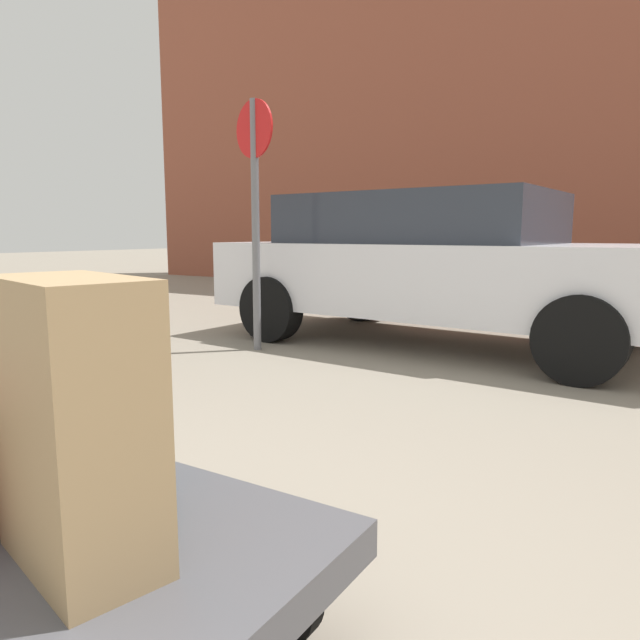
# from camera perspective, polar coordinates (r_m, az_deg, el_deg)

# --- Properties ---
(ground_plane) EXTENTS (60.00, 60.00, 0.00)m
(ground_plane) POSITION_cam_1_polar(r_m,az_deg,el_deg) (1.87, -22.28, -26.39)
(ground_plane) COLOR gray
(luggage_cart) EXTENTS (1.37, 0.76, 0.34)m
(luggage_cart) POSITION_cam_1_polar(r_m,az_deg,el_deg) (1.74, -22.80, -19.02)
(luggage_cart) COLOR #4C4C51
(luggage_cart) RESTS_ON ground_plane
(suitcase_teal_front_right) EXTENTS (0.38, 0.29, 0.59)m
(suitcase_teal_front_right) POSITION_cam_1_polar(r_m,az_deg,el_deg) (1.71, -20.74, -6.22)
(suitcase_teal_front_right) COLOR #144C51
(suitcase_teal_front_right) RESTS_ON luggage_cart
(suitcase_tan_center) EXTENTS (0.46, 0.32, 0.62)m
(suitcase_tan_center) POSITION_cam_1_polar(r_m,az_deg,el_deg) (1.36, -22.75, -9.37)
(suitcase_tan_center) COLOR #9E7F56
(suitcase_tan_center) RESTS_ON luggage_cart
(parked_car) EXTENTS (4.41, 2.15, 1.42)m
(parked_car) POSITION_cam_1_polar(r_m,az_deg,el_deg) (5.66, 11.41, 5.36)
(parked_car) COLOR silver
(parked_car) RESTS_ON ground_plane
(no_parking_sign) EXTENTS (0.49, 0.15, 2.20)m
(no_parking_sign) POSITION_cam_1_polar(r_m,az_deg,el_deg) (5.27, -6.37, 11.89)
(no_parking_sign) COLOR slate
(no_parking_sign) RESTS_ON ground_plane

